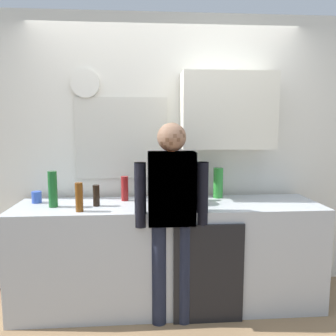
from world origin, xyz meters
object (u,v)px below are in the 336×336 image
at_px(bottle_green_wine, 53,189).
at_px(bottle_red_vinegar, 125,188).
at_px(bottle_clear_soda, 218,183).
at_px(cup_blue_mug, 37,197).
at_px(coffee_maker, 172,186).
at_px(bottle_dark_sauce, 96,196).
at_px(person_at_sink, 172,208).
at_px(bottle_olive_oil, 191,187).
at_px(bottle_amber_beer, 79,197).
at_px(person_guest, 172,208).

xyz_separation_m(bottle_green_wine, bottle_red_vinegar, (0.58, 0.19, -0.04)).
relative_size(bottle_clear_soda, cup_blue_mug, 2.80).
xyz_separation_m(coffee_maker, bottle_clear_soda, (0.45, 0.19, -0.01)).
bearing_deg(bottle_red_vinegar, bottle_clear_soda, 3.91).
height_order(bottle_dark_sauce, person_at_sink, person_at_sink).
relative_size(bottle_red_vinegar, cup_blue_mug, 2.20).
bearing_deg(bottle_green_wine, bottle_dark_sauce, 0.58).
bearing_deg(coffee_maker, bottle_green_wine, -176.23).
relative_size(bottle_green_wine, person_at_sink, 0.19).
distance_m(bottle_olive_oil, cup_blue_mug, 1.36).
bearing_deg(bottle_olive_oil, bottle_amber_beer, -160.93).
distance_m(bottle_amber_beer, bottle_dark_sauce, 0.20).
relative_size(bottle_amber_beer, bottle_dark_sauce, 1.28).
bearing_deg(bottle_green_wine, bottle_olive_oil, 7.65).
xyz_separation_m(bottle_red_vinegar, person_at_sink, (0.38, -0.46, -0.07)).
bearing_deg(cup_blue_mug, bottle_amber_beer, -37.47).
xyz_separation_m(bottle_amber_beer, bottle_dark_sauce, (0.11, 0.17, -0.03)).
relative_size(bottle_green_wine, bottle_dark_sauce, 1.67).
bearing_deg(bottle_red_vinegar, bottle_green_wine, -161.66).
bearing_deg(person_at_sink, coffee_maker, 79.92).
xyz_separation_m(bottle_olive_oil, bottle_clear_soda, (0.27, 0.09, 0.01)).
distance_m(bottle_olive_oil, person_guest, 0.48).
height_order(cup_blue_mug, person_guest, person_guest).
bearing_deg(bottle_olive_oil, bottle_clear_soda, 19.27).
distance_m(bottle_red_vinegar, bottle_olive_oil, 0.60).
xyz_separation_m(bottle_olive_oil, person_at_sink, (-0.21, -0.42, -0.08)).
distance_m(bottle_red_vinegar, bottle_clear_soda, 0.86).
bearing_deg(bottle_green_wine, cup_blue_mug, 138.42).
relative_size(bottle_olive_oil, person_at_sink, 0.16).
bearing_deg(coffee_maker, bottle_red_vinegar, 162.89).
relative_size(cup_blue_mug, person_at_sink, 0.06).
distance_m(bottle_green_wine, person_guest, 1.00).
bearing_deg(person_at_sink, person_guest, 0.00).
height_order(bottle_dark_sauce, bottle_olive_oil, bottle_olive_oil).
bearing_deg(bottle_amber_beer, person_guest, -8.01).
bearing_deg(bottle_green_wine, person_at_sink, -15.42).
xyz_separation_m(coffee_maker, cup_blue_mug, (-1.18, 0.10, -0.10)).
bearing_deg(bottle_dark_sauce, bottle_amber_beer, -123.14).
bearing_deg(cup_blue_mug, bottle_dark_sauce, -16.59).
relative_size(bottle_clear_soda, person_guest, 0.17).
xyz_separation_m(bottle_olive_oil, cup_blue_mug, (-1.36, 0.01, -0.08)).
distance_m(bottle_dark_sauce, person_at_sink, 0.67).
xyz_separation_m(bottle_amber_beer, person_at_sink, (0.72, -0.10, -0.07)).
height_order(bottle_amber_beer, person_at_sink, person_at_sink).
xyz_separation_m(bottle_amber_beer, bottle_olive_oil, (0.93, 0.32, 0.01)).
xyz_separation_m(bottle_green_wine, person_guest, (0.96, -0.27, -0.11)).
bearing_deg(bottle_olive_oil, cup_blue_mug, 179.75).
bearing_deg(person_at_sink, bottle_clear_soda, 42.22).
height_order(bottle_dark_sauce, bottle_clear_soda, bottle_clear_soda).
bearing_deg(bottle_red_vinegar, person_guest, -50.13).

